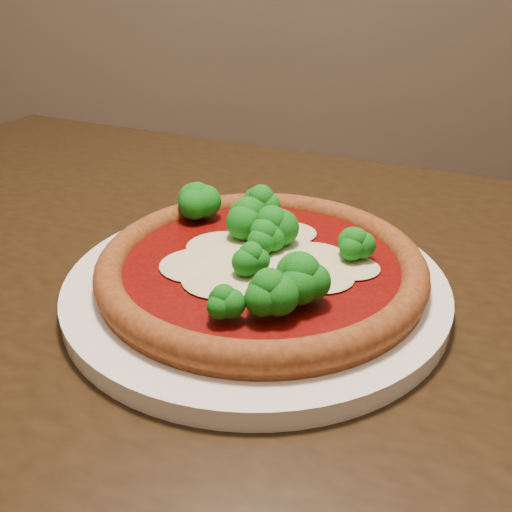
{
  "coord_description": "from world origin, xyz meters",
  "views": [
    {
      "loc": [
        -0.2,
        -0.7,
        1.03
      ],
      "look_at": [
        -0.21,
        -0.25,
        0.79
      ],
      "focal_mm": 40.0,
      "sensor_mm": 36.0,
      "label": 1
    }
  ],
  "objects": [
    {
      "name": "pizza",
      "position": [
        -0.21,
        -0.24,
        0.78
      ],
      "size": [
        0.3,
        0.3,
        0.06
      ],
      "rotation": [
        0.0,
        0.0,
        -0.08
      ],
      "color": "brown",
      "rests_on": "plate"
    },
    {
      "name": "plate",
      "position": [
        -0.21,
        -0.25,
        0.76
      ],
      "size": [
        0.35,
        0.35,
        0.02
      ],
      "primitive_type": "cylinder",
      "color": "silver",
      "rests_on": "dining_table"
    },
    {
      "name": "dining_table",
      "position": [
        -0.21,
        -0.21,
        0.65
      ],
      "size": [
        1.51,
        1.21,
        0.75
      ],
      "rotation": [
        0.0,
        0.0,
        -0.39
      ],
      "color": "black",
      "rests_on": "floor"
    }
  ]
}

